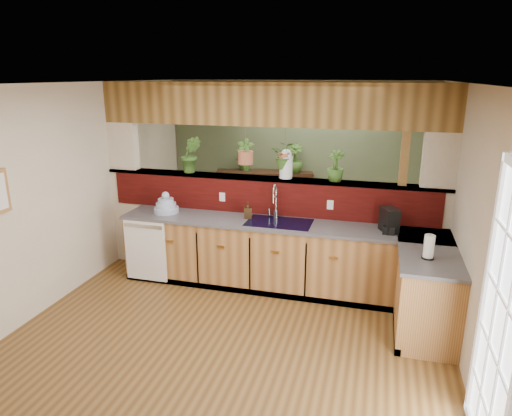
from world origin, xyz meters
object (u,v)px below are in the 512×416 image
(shelving_console, at_px, (264,202))
(soap_dispenser, at_px, (248,210))
(faucet, at_px, (275,200))
(glass_jar, at_px, (286,164))
(coffee_maker, at_px, (389,221))
(paper_towel, at_px, (429,247))
(dish_stack, at_px, (166,206))

(shelving_console, bearing_deg, soap_dispenser, -95.84)
(faucet, xyz_separation_m, glass_jar, (0.09, 0.22, 0.43))
(faucet, bearing_deg, shelving_console, 107.80)
(soap_dispenser, xyz_separation_m, shelving_console, (-0.34, 2.20, -0.51))
(soap_dispenser, xyz_separation_m, coffee_maker, (1.75, -0.08, 0.03))
(soap_dispenser, relative_size, shelving_console, 0.13)
(paper_towel, bearing_deg, faucet, 153.46)
(paper_towel, bearing_deg, soap_dispenser, 159.11)
(paper_towel, bearing_deg, dish_stack, 166.87)
(dish_stack, distance_m, soap_dispenser, 1.13)
(faucet, relative_size, glass_jar, 1.22)
(soap_dispenser, bearing_deg, paper_towel, -20.89)
(coffee_maker, bearing_deg, soap_dispenser, 152.64)
(dish_stack, bearing_deg, glass_jar, 12.84)
(coffee_maker, xyz_separation_m, shelving_console, (-2.10, 2.28, -0.53))
(dish_stack, relative_size, soap_dispenser, 1.56)
(coffee_maker, xyz_separation_m, glass_jar, (-1.33, 0.38, 0.55))
(faucet, height_order, glass_jar, glass_jar)
(soap_dispenser, distance_m, glass_jar, 0.78)
(paper_towel, height_order, shelving_console, paper_towel)
(faucet, relative_size, soap_dispenser, 2.17)
(dish_stack, height_order, soap_dispenser, dish_stack)
(soap_dispenser, relative_size, coffee_maker, 0.73)
(glass_jar, distance_m, shelving_console, 2.32)
(faucet, bearing_deg, soap_dispenser, -166.09)
(coffee_maker, height_order, paper_towel, coffee_maker)
(shelving_console, bearing_deg, coffee_maker, -62.10)
(shelving_console, bearing_deg, faucet, -86.90)
(coffee_maker, height_order, glass_jar, glass_jar)
(dish_stack, height_order, glass_jar, glass_jar)
(glass_jar, relative_size, shelving_console, 0.23)
(coffee_maker, bearing_deg, paper_towel, -87.39)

